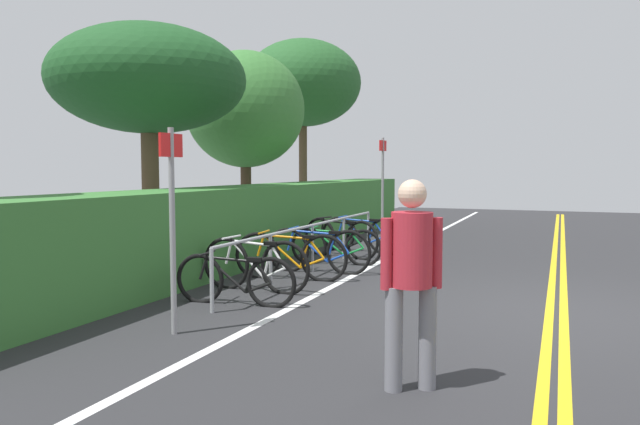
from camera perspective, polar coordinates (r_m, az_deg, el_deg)
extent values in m
cube|color=#2B2B2D|center=(7.79, 21.71, -9.05)|extent=(36.52, 13.29, 0.05)
cube|color=gold|center=(7.79, 22.31, -8.87)|extent=(32.87, 0.10, 0.00)
cube|color=gold|center=(7.79, 21.12, -8.84)|extent=(32.87, 0.10, 0.00)
cube|color=white|center=(8.37, 0.10, -7.64)|extent=(32.87, 0.12, 0.00)
cylinder|color=#9EA0A5|center=(7.25, -10.33, -6.44)|extent=(0.05, 0.05, 0.78)
cylinder|color=#9EA0A5|center=(8.58, -4.76, -4.73)|extent=(0.05, 0.05, 0.78)
cylinder|color=#9EA0A5|center=(9.97, -0.73, -3.46)|extent=(0.05, 0.05, 0.78)
cylinder|color=#9EA0A5|center=(11.40, 2.29, -2.49)|extent=(0.05, 0.05, 0.78)
cylinder|color=#9EA0A5|center=(12.86, 4.64, -1.73)|extent=(0.05, 0.05, 0.78)
cylinder|color=#9EA0A5|center=(9.92, -0.73, -1.23)|extent=(6.19, 0.04, 0.04)
torus|color=black|center=(7.86, -11.41, -6.26)|extent=(0.13, 0.67, 0.66)
torus|color=black|center=(7.47, -4.70, -6.74)|extent=(0.13, 0.67, 0.66)
cylinder|color=black|center=(7.69, -8.99, -5.89)|extent=(0.10, 0.56, 0.45)
cylinder|color=black|center=(7.63, -8.57, -4.46)|extent=(0.11, 0.67, 0.07)
cylinder|color=black|center=(7.56, -6.69, -6.16)|extent=(0.05, 0.16, 0.41)
cylinder|color=black|center=(7.54, -5.92, -7.17)|extent=(0.07, 0.36, 0.17)
cylinder|color=black|center=(7.48, -5.48, -5.72)|extent=(0.06, 0.24, 0.28)
cylinder|color=black|center=(7.82, -11.11, -5.25)|extent=(0.05, 0.13, 0.30)
cube|color=black|center=(7.50, -6.26, -4.48)|extent=(0.10, 0.21, 0.05)
cylinder|color=black|center=(7.76, -10.81, -3.86)|extent=(0.46, 0.08, 0.03)
torus|color=black|center=(8.71, -8.97, -4.85)|extent=(0.09, 0.77, 0.77)
torus|color=black|center=(8.22, -3.38, -5.35)|extent=(0.09, 0.77, 0.77)
cylinder|color=white|center=(8.50, -6.96, -4.45)|extent=(0.06, 0.55, 0.52)
cylinder|color=white|center=(8.44, -6.61, -2.92)|extent=(0.07, 0.66, 0.07)
cylinder|color=white|center=(8.34, -5.05, -4.73)|extent=(0.04, 0.16, 0.47)
cylinder|color=white|center=(8.31, -4.40, -5.81)|extent=(0.05, 0.35, 0.19)
cylinder|color=white|center=(8.25, -4.03, -4.26)|extent=(0.05, 0.24, 0.32)
cylinder|color=white|center=(8.66, -8.72, -3.77)|extent=(0.04, 0.13, 0.35)
cube|color=black|center=(8.27, -4.68, -2.97)|extent=(0.09, 0.20, 0.05)
cylinder|color=white|center=(8.61, -8.47, -2.35)|extent=(0.46, 0.05, 0.03)
torus|color=black|center=(9.45, -5.99, -4.15)|extent=(0.15, 0.76, 0.75)
torus|color=black|center=(9.12, 0.38, -4.44)|extent=(0.15, 0.76, 0.75)
cylinder|color=orange|center=(9.30, -3.66, -3.73)|extent=(0.11, 0.62, 0.52)
cylinder|color=orange|center=(9.25, -3.25, -2.35)|extent=(0.13, 0.74, 0.07)
cylinder|color=orange|center=(9.19, -1.48, -3.93)|extent=(0.06, 0.18, 0.46)
cylinder|color=orange|center=(9.18, -0.77, -4.87)|extent=(0.08, 0.39, 0.19)
cylinder|color=orange|center=(9.13, -0.34, -3.48)|extent=(0.07, 0.27, 0.32)
cylinder|color=orange|center=(9.41, -5.69, -3.17)|extent=(0.05, 0.15, 0.34)
cube|color=black|center=(9.14, -1.06, -2.35)|extent=(0.10, 0.21, 0.05)
cylinder|color=orange|center=(9.36, -5.39, -1.87)|extent=(0.46, 0.08, 0.03)
torus|color=black|center=(10.03, -3.10, -3.63)|extent=(0.11, 0.76, 0.76)
torus|color=black|center=(9.70, 2.77, -3.90)|extent=(0.11, 0.76, 0.76)
cylinder|color=#1947B7|center=(9.88, -0.95, -3.23)|extent=(0.08, 0.61, 0.52)
cylinder|color=#1947B7|center=(9.83, -0.57, -1.93)|extent=(0.09, 0.72, 0.07)
cylinder|color=#1947B7|center=(9.78, 1.06, -3.42)|extent=(0.05, 0.17, 0.47)
cylinder|color=#1947B7|center=(9.76, 1.71, -4.32)|extent=(0.06, 0.39, 0.19)
cylinder|color=#1947B7|center=(9.71, 2.11, -3.00)|extent=(0.05, 0.26, 0.32)
cylinder|color=#1947B7|center=(9.99, -2.82, -2.70)|extent=(0.05, 0.14, 0.34)
cube|color=black|center=(9.72, 1.45, -1.93)|extent=(0.09, 0.21, 0.05)
cylinder|color=#1947B7|center=(9.95, -2.54, -1.47)|extent=(0.46, 0.06, 0.03)
torus|color=black|center=(10.87, -1.08, -3.24)|extent=(0.12, 0.68, 0.68)
torus|color=black|center=(10.61, 4.18, -3.43)|extent=(0.12, 0.68, 0.68)
cylinder|color=#198C38|center=(10.75, 0.86, -2.90)|extent=(0.09, 0.58, 0.46)
cylinder|color=#198C38|center=(10.71, 1.21, -1.84)|extent=(0.11, 0.69, 0.07)
cylinder|color=#198C38|center=(10.67, 2.66, -3.05)|extent=(0.05, 0.17, 0.41)
cylinder|color=#198C38|center=(10.66, 3.24, -3.77)|extent=(0.07, 0.37, 0.17)
cylinder|color=#198C38|center=(10.62, 3.59, -2.70)|extent=(0.06, 0.25, 0.29)
cylinder|color=#198C38|center=(10.84, -0.82, -2.47)|extent=(0.05, 0.14, 0.31)
cube|color=black|center=(10.63, 3.01, -1.82)|extent=(0.10, 0.21, 0.05)
cylinder|color=#198C38|center=(10.80, -0.56, -1.44)|extent=(0.46, 0.07, 0.03)
torus|color=black|center=(11.93, -0.01, -2.33)|extent=(0.30, 0.75, 0.77)
torus|color=black|center=(11.29, 4.04, -2.72)|extent=(0.30, 0.75, 0.77)
cylinder|color=black|center=(11.67, 1.46, -2.03)|extent=(0.22, 0.58, 0.53)
cylinder|color=black|center=(11.61, 1.72, -0.91)|extent=(0.26, 0.69, 0.07)
cylinder|color=black|center=(11.46, 2.84, -2.25)|extent=(0.09, 0.17, 0.48)
cylinder|color=black|center=(11.41, 3.30, -3.05)|extent=(0.15, 0.37, 0.19)
cylinder|color=black|center=(11.34, 3.58, -1.91)|extent=(0.12, 0.26, 0.33)
cylinder|color=black|center=(11.88, 0.18, -1.53)|extent=(0.08, 0.14, 0.35)
cube|color=black|center=(11.39, 3.12, -0.96)|extent=(0.14, 0.22, 0.05)
cylinder|color=black|center=(11.83, 0.37, -0.49)|extent=(0.45, 0.17, 0.03)
torus|color=black|center=(12.51, 1.77, -2.09)|extent=(0.08, 0.75, 0.74)
torus|color=black|center=(12.16, 6.22, -2.30)|extent=(0.08, 0.75, 0.74)
cylinder|color=#1947B7|center=(12.36, 3.41, -1.77)|extent=(0.06, 0.58, 0.51)
cylinder|color=#1947B7|center=(12.32, 3.70, -0.75)|extent=(0.06, 0.70, 0.07)
cylinder|color=#1947B7|center=(12.24, 4.93, -1.92)|extent=(0.04, 0.17, 0.46)
cylinder|color=#1947B7|center=(12.23, 5.42, -2.62)|extent=(0.05, 0.37, 0.19)
cylinder|color=#1947B7|center=(12.18, 5.72, -1.59)|extent=(0.04, 0.25, 0.31)
cylinder|color=#1947B7|center=(12.47, 1.99, -1.36)|extent=(0.04, 0.14, 0.34)
cube|color=black|center=(12.20, 5.23, -0.75)|extent=(0.09, 0.20, 0.05)
cylinder|color=#1947B7|center=(12.43, 2.21, -0.39)|extent=(0.46, 0.04, 0.03)
cylinder|color=slate|center=(4.82, 10.25, -11.70)|extent=(0.14, 0.14, 0.82)
cylinder|color=slate|center=(4.74, 7.08, -11.93)|extent=(0.14, 0.14, 0.82)
cylinder|color=#B22633|center=(4.64, 8.77, -3.52)|extent=(0.32, 0.32, 0.58)
sphere|color=beige|center=(4.60, 8.83, 1.79)|extent=(0.22, 0.22, 0.22)
cylinder|color=#B22633|center=(4.70, 11.10, -3.81)|extent=(0.09, 0.09, 0.55)
cylinder|color=#B22633|center=(4.58, 6.38, -3.97)|extent=(0.09, 0.09, 0.55)
cylinder|color=gray|center=(6.32, -13.95, -1.82)|extent=(0.06, 0.06, 2.14)
cube|color=red|center=(6.30, -14.09, 6.28)|extent=(0.36, 0.03, 0.24)
cylinder|color=gray|center=(13.71, 6.01, 2.08)|extent=(0.06, 0.06, 2.42)
cube|color=red|center=(13.71, 6.04, 6.39)|extent=(0.36, 0.07, 0.24)
cube|color=#387533|center=(11.97, -5.12, -0.69)|extent=(15.19, 1.20, 1.40)
cylinder|color=brown|center=(11.24, -15.90, 1.53)|extent=(0.31, 0.31, 2.45)
ellipsoid|color=#1C4C21|center=(11.34, -16.12, 12.13)|extent=(3.49, 3.49, 1.92)
cylinder|color=#473323|center=(14.51, -7.09, 1.12)|extent=(0.26, 0.26, 1.89)
ellipsoid|color=#387533|center=(14.55, -7.17, 9.76)|extent=(2.84, 2.84, 2.77)
cylinder|color=brown|center=(18.57, -1.64, 3.79)|extent=(0.25, 0.25, 3.15)
ellipsoid|color=#235626|center=(18.75, -1.66, 12.27)|extent=(3.59, 3.59, 2.65)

